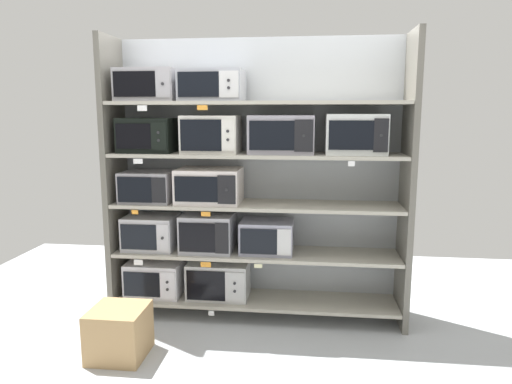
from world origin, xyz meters
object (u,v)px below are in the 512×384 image
microwave_7 (148,135)px  microwave_0 (155,278)px  microwave_3 (208,232)px  microwave_4 (267,237)px  microwave_6 (210,186)px  microwave_12 (212,86)px  microwave_8 (211,134)px  microwave_1 (218,280)px  microwave_10 (356,134)px  microwave_11 (149,85)px  microwave_2 (151,232)px  microwave_9 (282,135)px  microwave_5 (149,186)px  shipping_carton (119,332)px

microwave_7 → microwave_0: bearing=-0.1°
microwave_3 → microwave_4: microwave_3 is taller
microwave_0 → microwave_3: 0.68m
microwave_6 → microwave_12: bearing=-0.3°
microwave_6 → microwave_8: bearing=-1.1°
microwave_1 → microwave_6: 0.86m
microwave_8 → microwave_12: 0.41m
microwave_7 → microwave_4: bearing=-0.0°
microwave_4 → microwave_8: bearing=-180.0°
microwave_10 → microwave_11: (-1.76, -0.00, 0.41)m
microwave_2 → microwave_9: microwave_9 is taller
microwave_10 → microwave_12: microwave_12 is taller
microwave_5 → microwave_11: 0.88m
microwave_3 → microwave_11: 1.38m
microwave_9 → microwave_6: bearing=180.0°
microwave_11 → microwave_9: bearing=0.0°
microwave_7 → microwave_10: bearing=0.0°
microwave_11 → microwave_2: bearing=179.9°
microwave_4 → microwave_0: bearing=180.0°
microwave_3 → microwave_10: (1.27, 0.00, 0.88)m
microwave_6 → microwave_2: bearing=-180.0°
microwave_7 → microwave_1: bearing=-0.0°
microwave_3 → microwave_4: size_ratio=1.00×
microwave_11 → microwave_12: microwave_11 is taller
microwave_8 → microwave_11: 0.68m
microwave_6 → microwave_11: 1.01m
microwave_1 → microwave_2: (-0.61, 0.00, 0.42)m
microwave_4 → microwave_12: 1.38m
microwave_3 → microwave_6: microwave_6 is taller
microwave_4 → microwave_11: microwave_11 is taller
microwave_5 → microwave_7: microwave_7 is taller
microwave_3 → microwave_6: bearing=0.5°
microwave_8 → microwave_11: microwave_11 is taller
microwave_5 → microwave_8: size_ratio=0.93×
microwave_0 → microwave_5: size_ratio=1.11×
microwave_2 → shipping_carton: 1.00m
microwave_2 → microwave_8: size_ratio=0.95×
microwave_3 → microwave_5: size_ratio=1.02×
microwave_6 → microwave_5: bearing=-180.0°
microwave_6 → shipping_carton: 1.40m
microwave_12 → shipping_carton: bearing=-124.8°
microwave_2 → microwave_7: bearing=1.1°
microwave_1 → microwave_10: 1.77m
microwave_1 → shipping_carton: microwave_1 is taller
microwave_7 → microwave_11: bearing=-0.3°
microwave_0 → microwave_2: (-0.02, -0.00, 0.43)m
microwave_5 → shipping_carton: bearing=-88.7°
microwave_4 → microwave_9: (0.12, 0.00, 0.89)m
microwave_2 → shipping_carton: bearing=-89.0°
shipping_carton → microwave_11: bearing=89.0°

